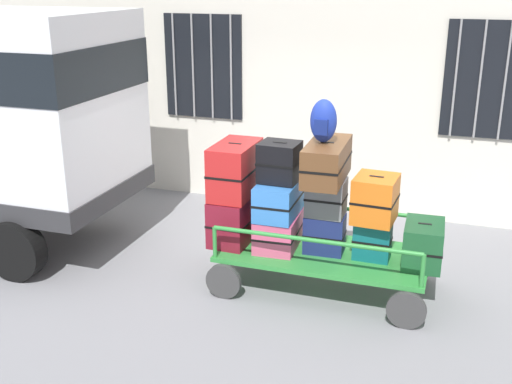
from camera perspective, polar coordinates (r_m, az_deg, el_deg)
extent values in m
plane|color=gray|center=(7.29, 1.60, -7.49)|extent=(40.00, 40.00, 0.00)
cube|color=silver|center=(8.93, 6.54, 14.12)|extent=(12.00, 0.30, 5.00)
cube|color=black|center=(9.38, -4.83, 11.33)|extent=(1.20, 0.04, 1.50)
cylinder|color=gray|center=(9.53, -7.46, 11.36)|extent=(0.03, 0.03, 1.50)
cylinder|color=gray|center=(9.40, -5.78, 11.32)|extent=(0.03, 0.03, 1.50)
cylinder|color=gray|center=(9.28, -4.06, 11.27)|extent=(0.03, 0.03, 1.50)
cylinder|color=gray|center=(9.17, -2.29, 11.21)|extent=(0.03, 0.03, 1.50)
cube|color=black|center=(8.63, 20.77, 9.50)|extent=(1.20, 0.04, 1.50)
cylinder|color=gray|center=(8.58, 17.75, 9.78)|extent=(0.03, 0.03, 1.50)
cylinder|color=gray|center=(8.58, 19.77, 9.57)|extent=(0.03, 0.03, 1.50)
cylinder|color=gray|center=(8.59, 21.78, 9.34)|extent=(0.03, 0.03, 1.50)
cylinder|color=black|center=(7.54, -21.08, -4.96)|extent=(0.70, 0.22, 0.70)
cube|color=#2D8438|center=(6.84, 6.19, -5.63)|extent=(2.22, 1.07, 0.05)
cylinder|color=#383838|center=(6.34, 13.55, -10.45)|extent=(0.39, 0.06, 0.39)
cylinder|color=#383838|center=(7.32, 14.42, -6.31)|extent=(0.39, 0.06, 0.39)
cylinder|color=#383838|center=(6.71, -2.99, -8.14)|extent=(0.39, 0.06, 0.39)
cylinder|color=#383838|center=(7.65, 0.05, -4.54)|extent=(0.39, 0.06, 0.39)
cylinder|color=#2D8438|center=(6.20, 14.97, -6.99)|extent=(0.04, 0.04, 0.34)
cylinder|color=#2D8438|center=(7.10, 15.58, -3.60)|extent=(0.04, 0.04, 0.34)
cylinder|color=#2D8438|center=(6.62, -3.78, -4.59)|extent=(0.04, 0.04, 0.34)
cylinder|color=#2D8438|center=(7.47, -0.93, -1.71)|extent=(0.04, 0.04, 0.34)
cylinder|color=#2D8438|center=(6.25, 5.30, -4.42)|extent=(2.14, 0.04, 0.04)
cylinder|color=#2D8438|center=(7.15, 7.16, -1.40)|extent=(2.14, 0.04, 0.04)
cube|color=maroon|center=(6.96, -2.08, -2.53)|extent=(0.42, 0.64, 0.52)
cube|color=black|center=(6.96, -2.08, -2.53)|extent=(0.44, 0.65, 0.02)
cube|color=black|center=(6.87, -2.10, -0.55)|extent=(0.14, 0.03, 0.02)
cube|color=#B21E1E|center=(6.84, -1.91, 2.06)|extent=(0.41, 0.74, 0.59)
cube|color=black|center=(6.84, -1.91, 2.06)|extent=(0.42, 0.75, 0.02)
cube|color=black|center=(6.76, -1.94, 4.39)|extent=(0.14, 0.03, 0.02)
cube|color=#CC4C72|center=(6.91, 2.15, -3.41)|extent=(0.46, 0.77, 0.36)
cube|color=black|center=(6.91, 2.15, -3.41)|extent=(0.47, 0.78, 0.02)
cube|color=black|center=(6.84, 2.17, -2.05)|extent=(0.15, 0.04, 0.02)
cube|color=#3372C6|center=(6.75, 2.12, -0.55)|extent=(0.42, 0.72, 0.38)
cube|color=black|center=(6.75, 2.12, -0.55)|extent=(0.43, 0.73, 0.02)
cube|color=black|center=(6.69, 2.14, 0.93)|extent=(0.14, 0.03, 0.02)
cube|color=black|center=(6.62, 2.16, 2.77)|extent=(0.42, 0.38, 0.42)
cube|color=black|center=(6.62, 2.16, 2.77)|extent=(0.43, 0.39, 0.02)
cube|color=black|center=(6.56, 2.18, 4.50)|extent=(0.14, 0.04, 0.02)
cube|color=navy|center=(6.76, 6.28, -3.80)|extent=(0.43, 0.31, 0.42)
cube|color=black|center=(6.76, 6.28, -3.80)|extent=(0.44, 0.32, 0.02)
cube|color=black|center=(6.68, 6.34, -2.20)|extent=(0.15, 0.04, 0.02)
cube|color=slate|center=(6.62, 6.42, -0.46)|extent=(0.40, 0.33, 0.40)
cube|color=black|center=(6.62, 6.42, -0.46)|extent=(0.41, 0.34, 0.02)
cube|color=black|center=(6.55, 6.48, 1.14)|extent=(0.14, 0.03, 0.02)
cube|color=brown|center=(6.46, 6.48, 2.81)|extent=(0.40, 0.89, 0.40)
cube|color=black|center=(6.46, 6.48, 2.81)|extent=(0.41, 0.90, 0.02)
cube|color=black|center=(6.40, 6.55, 4.46)|extent=(0.13, 0.03, 0.02)
cube|color=#0F5960|center=(6.68, 10.59, -4.29)|extent=(0.38, 0.26, 0.42)
cube|color=black|center=(6.68, 10.59, -4.29)|extent=(0.39, 0.27, 0.02)
cube|color=black|center=(6.60, 10.70, -2.65)|extent=(0.13, 0.03, 0.02)
cube|color=orange|center=(6.51, 10.83, -0.62)|extent=(0.45, 0.50, 0.48)
cube|color=black|center=(6.51, 10.83, -0.62)|extent=(0.46, 0.51, 0.02)
cube|color=black|center=(6.43, 10.95, 1.33)|extent=(0.15, 0.04, 0.02)
cube|color=#194C28|center=(6.66, 15.01, -4.60)|extent=(0.41, 0.58, 0.44)
cube|color=black|center=(6.66, 15.01, -4.60)|extent=(0.42, 0.59, 0.02)
cube|color=black|center=(6.58, 15.17, -2.88)|extent=(0.14, 0.03, 0.02)
ellipsoid|color=navy|center=(6.34, 6.18, 6.48)|extent=(0.27, 0.19, 0.44)
cube|color=navy|center=(6.26, 5.97, 5.91)|extent=(0.14, 0.06, 0.15)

